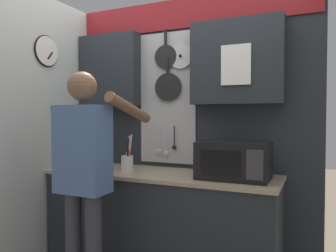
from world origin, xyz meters
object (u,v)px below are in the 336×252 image
person (84,167)px  microwave (234,160)px  knife_block (99,157)px  utensil_crock (127,161)px

person → microwave: bearing=31.2°
knife_block → utensil_crock: 0.30m
microwave → person: (-0.96, -0.59, -0.03)m
microwave → person: 1.13m
person → utensil_crock: bearing=89.0°
utensil_crock → knife_block: bearing=180.0°
microwave → knife_block: 1.26m
microwave → utensil_crock: bearing=180.0°
microwave → knife_block: bearing=180.0°
utensil_crock → person: size_ratio=0.19×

